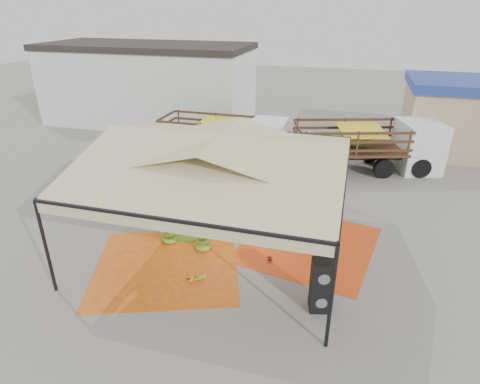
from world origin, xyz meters
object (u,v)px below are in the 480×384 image
(truck_left, at_px, (228,134))
(truck_right, at_px, (373,141))
(banana_heap, at_px, (205,205))
(vendor, at_px, (277,178))
(speaker_stack, at_px, (321,285))

(truck_left, height_order, truck_right, truck_right)
(truck_right, bearing_deg, banana_heap, -148.46)
(banana_heap, distance_m, truck_right, 9.70)
(vendor, xyz_separation_m, truck_left, (-3.49, 4.05, 0.53))
(banana_heap, xyz_separation_m, vendor, (2.34, 2.71, 0.29))
(speaker_stack, xyz_separation_m, vendor, (-2.55, 6.78, 0.09))
(speaker_stack, relative_size, vendor, 0.90)
(banana_heap, distance_m, truck_left, 6.91)
(banana_heap, height_order, speaker_stack, speaker_stack)
(banana_heap, bearing_deg, truck_left, 99.64)
(vendor, bearing_deg, banana_heap, 42.26)
(truck_left, distance_m, truck_right, 7.52)
(vendor, distance_m, truck_right, 6.11)
(banana_heap, xyz_separation_m, truck_right, (6.36, 7.26, 0.92))
(banana_heap, bearing_deg, speaker_stack, -39.76)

